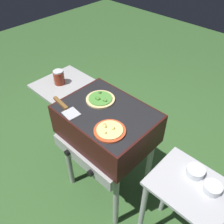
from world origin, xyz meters
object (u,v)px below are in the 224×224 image
pizza_veggie (100,99)px  pizza_cheese (110,130)px  sauce_jar (59,77)px  topping_bowl_near (212,188)px  grill (105,126)px  spatula (65,107)px  prep_table (184,205)px  topping_bowl_far (195,172)px

pizza_veggie → pizza_cheese: bearing=-34.0°
sauce_jar → topping_bowl_near: size_ratio=1.09×
grill → spatula: 0.30m
sauce_jar → spatula: sauce_jar is taller
topping_bowl_near → pizza_cheese: bearing=-164.3°
pizza_veggie → topping_bowl_near: 0.88m
pizza_cheese → prep_table: (0.51, 0.12, -0.38)m
spatula → topping_bowl_near: bearing=12.9°
topping_bowl_near → prep_table: bearing=-151.5°
prep_table → topping_bowl_near: size_ratio=7.51×
sauce_jar → pizza_cheese: bearing=-9.4°
spatula → prep_table: 0.97m
pizza_cheese → spatula: (-0.36, -0.05, -0.00)m
pizza_veggie → prep_table: size_ratio=0.27×
pizza_veggie → sauce_jar: bearing=-169.3°
grill → prep_table: (0.67, 0.00, -0.22)m
sauce_jar → topping_bowl_near: (1.23, 0.07, -0.19)m
pizza_cheese → sauce_jar: bearing=170.6°
grill → topping_bowl_near: 0.77m
spatula → prep_table: spatula is taller
sauce_jar → prep_table: bearing=0.9°
prep_table → pizza_veggie: bearing=176.1°
pizza_cheese → prep_table: bearing=13.2°
pizza_veggie → topping_bowl_near: bearing=-0.1°
topping_bowl_near → spatula: bearing=-167.1°
pizza_veggie → topping_bowl_far: pizza_veggie is taller
pizza_cheese → sauce_jar: sauce_jar is taller
grill → topping_bowl_near: grill is taller
pizza_cheese → spatula: size_ratio=0.73×
grill → topping_bowl_far: (0.65, 0.09, 0.01)m
grill → pizza_veggie: bearing=149.7°
prep_table → pizza_cheese: bearing=-166.8°
prep_table → topping_bowl_near: topping_bowl_near is taller
grill → pizza_veggie: pizza_veggie is taller
grill → pizza_veggie: 0.19m
pizza_veggie → pizza_cheese: size_ratio=1.04×
pizza_cheese → topping_bowl_near: bearing=15.7°
spatula → topping_bowl_near: size_ratio=2.67×
pizza_veggie → topping_bowl_far: 0.76m
spatula → topping_bowl_far: spatula is taller
grill → topping_bowl_far: bearing=7.7°
pizza_cheese → pizza_veggie: bearing=146.0°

